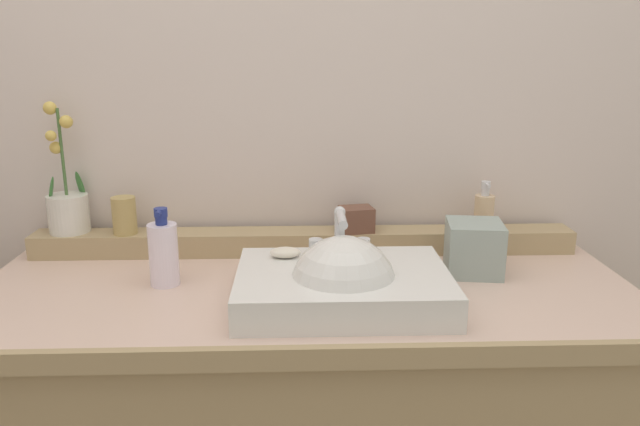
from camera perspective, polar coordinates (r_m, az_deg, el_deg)
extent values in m
cube|color=beige|center=(1.73, -1.60, 15.50)|extent=(3.33, 0.20, 2.75)
cube|color=beige|center=(1.43, -1.30, -7.52)|extent=(1.52, 0.61, 0.04)
cube|color=tan|center=(1.15, -1.10, -13.33)|extent=(1.52, 0.02, 0.04)
cube|color=tan|center=(1.64, -1.42, -2.67)|extent=(1.43, 0.09, 0.06)
cube|color=white|center=(1.33, 2.13, -6.87)|extent=(0.45, 0.33, 0.07)
sphere|color=white|center=(1.31, 2.19, -7.10)|extent=(0.23, 0.23, 0.23)
cylinder|color=silver|center=(1.40, 1.84, -1.87)|extent=(0.02, 0.02, 0.10)
cylinder|color=silver|center=(1.34, 2.01, -0.52)|extent=(0.02, 0.11, 0.02)
sphere|color=silver|center=(1.39, 1.85, 0.10)|extent=(0.03, 0.03, 0.03)
cylinder|color=silver|center=(1.41, -0.41, -3.14)|extent=(0.03, 0.03, 0.04)
cylinder|color=silver|center=(1.42, 4.04, -3.08)|extent=(0.03, 0.03, 0.04)
ellipsoid|color=silver|center=(1.39, -3.26, -3.72)|extent=(0.07, 0.04, 0.02)
cylinder|color=silver|center=(1.74, -22.35, -0.03)|extent=(0.10, 0.10, 0.10)
cylinder|color=tan|center=(1.73, -22.50, 1.38)|extent=(0.09, 0.09, 0.01)
cylinder|color=#476B38|center=(1.71, -22.90, 5.23)|extent=(0.01, 0.01, 0.22)
ellipsoid|color=#387033|center=(1.73, -23.74, 1.99)|extent=(0.03, 0.03, 0.07)
ellipsoid|color=#387033|center=(1.75, -21.39, 2.32)|extent=(0.04, 0.04, 0.08)
sphere|color=gold|center=(1.72, -23.37, 5.60)|extent=(0.03, 0.03, 0.03)
sphere|color=gold|center=(1.69, -23.77, 6.59)|extent=(0.03, 0.03, 0.03)
sphere|color=gold|center=(1.69, -22.56, 7.86)|extent=(0.03, 0.03, 0.03)
sphere|color=gold|center=(1.70, -23.85, 8.93)|extent=(0.03, 0.03, 0.03)
cylinder|color=#D8B78C|center=(1.68, 15.01, -0.01)|extent=(0.05, 0.05, 0.10)
cylinder|color=silver|center=(1.66, 15.14, 1.88)|extent=(0.02, 0.02, 0.02)
cylinder|color=silver|center=(1.66, 15.19, 2.52)|extent=(0.02, 0.02, 0.02)
cylinder|color=silver|center=(1.65, 15.34, 2.55)|extent=(0.01, 0.03, 0.01)
cylinder|color=tan|center=(1.67, -17.76, -0.22)|extent=(0.06, 0.06, 0.10)
cube|color=brown|center=(1.62, 3.41, -0.59)|extent=(0.10, 0.08, 0.07)
cylinder|color=white|center=(1.45, -14.35, -3.78)|extent=(0.07, 0.07, 0.15)
cylinder|color=navy|center=(1.43, -14.56, -0.69)|extent=(0.03, 0.03, 0.02)
cylinder|color=navy|center=(1.43, -14.61, 0.05)|extent=(0.03, 0.03, 0.02)
cylinder|color=navy|center=(1.41, -14.78, 0.01)|extent=(0.01, 0.04, 0.01)
cube|color=#94A49C|center=(1.53, 14.14, -3.17)|extent=(0.15, 0.15, 0.13)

